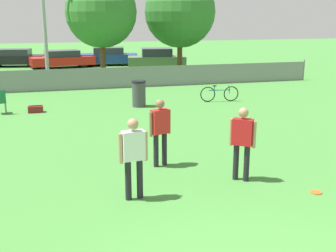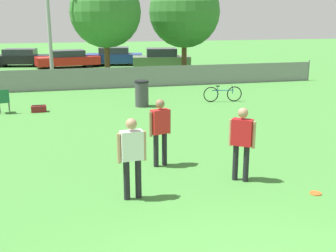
# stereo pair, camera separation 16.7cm
# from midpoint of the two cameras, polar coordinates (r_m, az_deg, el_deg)

# --- Properties ---
(fence_backline) EXTENTS (23.77, 0.07, 1.21)m
(fence_backline) POSITION_cam_midpoint_polar(r_m,az_deg,el_deg) (22.43, -8.86, 6.42)
(fence_backline) COLOR gray
(fence_backline) RESTS_ON ground_plane
(tree_near_pole) EXTENTS (3.98, 3.98, 5.92)m
(tree_near_pole) POSITION_cam_midpoint_polar(r_m,az_deg,el_deg) (24.59, -9.24, 14.99)
(tree_near_pole) COLOR brown
(tree_near_pole) RESTS_ON ground_plane
(tree_far_right) EXTENTS (4.39, 4.39, 6.16)m
(tree_far_right) POSITION_cam_midpoint_polar(r_m,az_deg,el_deg) (26.92, 1.46, 15.19)
(tree_far_right) COLOR brown
(tree_far_right) RESTS_ON ground_plane
(player_receiver_white) EXTENTS (0.61, 0.27, 1.72)m
(player_receiver_white) POSITION_cam_midpoint_polar(r_m,az_deg,el_deg) (8.58, -5.26, -3.59)
(player_receiver_white) COLOR black
(player_receiver_white) RESTS_ON ground_plane
(player_defender_red) EXTENTS (0.59, 0.35, 1.72)m
(player_defender_red) POSITION_cam_midpoint_polar(r_m,az_deg,el_deg) (10.47, -1.53, -0.17)
(player_defender_red) COLOR black
(player_defender_red) RESTS_ON ground_plane
(player_thrower_red) EXTENTS (0.50, 0.45, 1.72)m
(player_thrower_red) POSITION_cam_midpoint_polar(r_m,az_deg,el_deg) (9.66, 9.55, -1.64)
(player_thrower_red) COLOR black
(player_thrower_red) RESTS_ON ground_plane
(frisbee_disc) EXTENTS (0.25, 0.25, 0.03)m
(frisbee_disc) POSITION_cam_midpoint_polar(r_m,az_deg,el_deg) (9.68, 18.95, -8.48)
(frisbee_disc) COLOR #E5591E
(frisbee_disc) RESTS_ON ground_plane
(folding_chair_sideline) EXTENTS (0.47, 0.47, 0.95)m
(folding_chair_sideline) POSITION_cam_midpoint_polar(r_m,az_deg,el_deg) (17.57, -22.02, 3.23)
(folding_chair_sideline) COLOR #333338
(folding_chair_sideline) RESTS_ON ground_plane
(bicycle_sideline) EXTENTS (1.73, 0.44, 0.73)m
(bicycle_sideline) POSITION_cam_midpoint_polar(r_m,az_deg,el_deg) (18.90, 6.74, 4.37)
(bicycle_sideline) COLOR black
(bicycle_sideline) RESTS_ON ground_plane
(trash_bin) EXTENTS (0.59, 0.59, 1.10)m
(trash_bin) POSITION_cam_midpoint_polar(r_m,az_deg,el_deg) (17.73, -4.24, 4.41)
(trash_bin) COLOR #3F3F44
(trash_bin) RESTS_ON ground_plane
(gear_bag_sideline) EXTENTS (0.57, 0.31, 0.28)m
(gear_bag_sideline) POSITION_cam_midpoint_polar(r_m,az_deg,el_deg) (17.48, -17.76, 2.19)
(gear_bag_sideline) COLOR maroon
(gear_bag_sideline) RESTS_ON ground_plane
(parked_car_dark) EXTENTS (4.62, 2.46, 1.31)m
(parked_car_dark) POSITION_cam_midpoint_polar(r_m,az_deg,el_deg) (34.23, -20.17, 8.66)
(parked_car_dark) COLOR black
(parked_car_dark) RESTS_ON ground_plane
(parked_car_red) EXTENTS (4.81, 2.50, 1.27)m
(parked_car_red) POSITION_cam_midpoint_polar(r_m,az_deg,el_deg) (32.46, -14.25, 8.78)
(parked_car_red) COLOR black
(parked_car_red) RESTS_ON ground_plane
(parked_car_blue) EXTENTS (4.60, 2.57, 1.37)m
(parked_car_blue) POSITION_cam_midpoint_polar(r_m,az_deg,el_deg) (33.47, -8.11, 9.31)
(parked_car_blue) COLOR black
(parked_car_blue) RESTS_ON ground_plane
(parked_car_olive) EXTENTS (4.30, 2.43, 1.49)m
(parked_car_olive) POSITION_cam_midpoint_polar(r_m,az_deg,el_deg) (30.51, -1.71, 9.01)
(parked_car_olive) COLOR black
(parked_car_olive) RESTS_ON ground_plane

